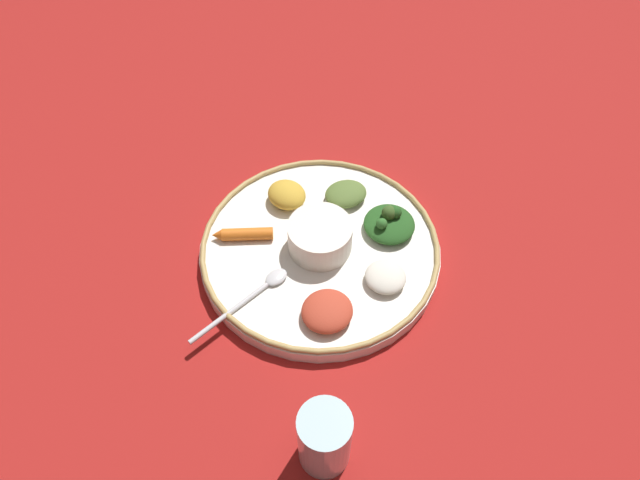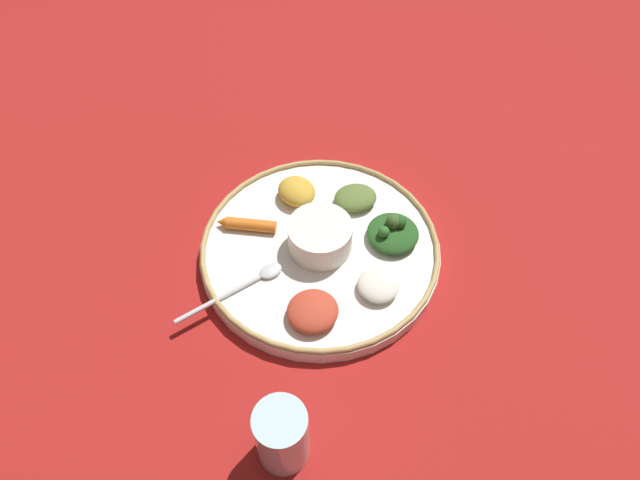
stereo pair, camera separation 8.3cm
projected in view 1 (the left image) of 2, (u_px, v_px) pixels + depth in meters
The scene contains 12 objects.
ground_plane at pixel (320, 255), 0.86m from camera, with size 2.40×2.40×0.00m, color maroon.
platter at pixel (320, 251), 0.85m from camera, with size 0.35×0.35×0.02m, color white.
platter_rim at pixel (320, 245), 0.84m from camera, with size 0.35×0.35×0.01m, color tan.
center_bowl at pixel (320, 236), 0.82m from camera, with size 0.09×0.09×0.05m.
spoon at pixel (255, 293), 0.79m from camera, with size 0.16×0.08×0.01m.
greens_pile at pixel (389, 223), 0.85m from camera, with size 0.09×0.09×0.04m.
carrot_near_spoon at pixel (243, 234), 0.84m from camera, with size 0.05×0.09×0.02m.
mound_rice_white at pixel (385, 277), 0.80m from camera, with size 0.06×0.06×0.02m, color silver.
mound_lentil_yellow at pixel (287, 195), 0.88m from camera, with size 0.06×0.05×0.03m, color gold.
mound_berbere_red at pixel (327, 311), 0.76m from camera, with size 0.07×0.07×0.03m, color #B73D28.
mound_collards at pixel (343, 193), 0.89m from camera, with size 0.07×0.06×0.02m, color #567033.
drinking_glass at pixel (324, 441), 0.65m from camera, with size 0.06×0.06×0.10m.
Camera 1 is at (-0.46, -0.20, 0.69)m, focal length 32.16 mm.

